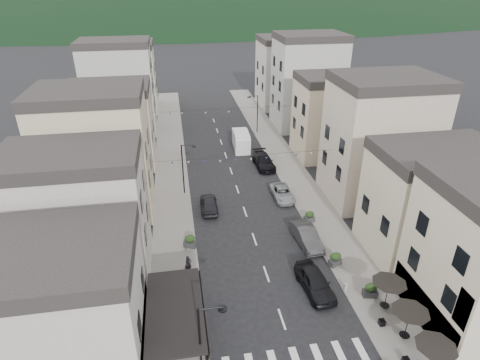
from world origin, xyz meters
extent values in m
cube|color=slate|center=(-7.50, 32.00, 0.06)|extent=(4.00, 76.00, 0.12)
cube|color=slate|center=(7.50, 32.00, 0.06)|extent=(4.00, 76.00, 0.12)
ellipsoid|color=black|center=(0.00, 300.00, 0.00)|extent=(640.00, 360.00, 70.00)
cube|color=#AFA9A0|center=(-15.50, 5.00, 4.00)|extent=(12.00, 8.00, 8.00)
cube|color=black|center=(-7.50, 5.00, 3.20)|extent=(3.60, 7.50, 0.15)
cube|color=black|center=(-5.70, 5.00, 2.70)|extent=(0.34, 7.50, 0.99)
cylinder|color=black|center=(-5.80, 8.50, 1.60)|extent=(0.10, 0.10, 3.20)
cube|color=#AFA9A0|center=(-14.50, 14.00, 5.00)|extent=(10.00, 7.00, 10.00)
cube|color=#262323|center=(-14.50, 14.00, 10.50)|extent=(10.20, 7.14, 1.00)
cube|color=beige|center=(-14.50, 24.00, 6.00)|extent=(10.00, 8.00, 12.00)
cube|color=#262323|center=(-14.50, 24.00, 12.50)|extent=(10.20, 8.16, 1.00)
cube|color=#AE9E8D|center=(-14.50, 36.00, 4.75)|extent=(10.00, 8.00, 9.50)
cube|color=#262323|center=(-14.50, 36.00, 10.00)|extent=(10.20, 8.16, 1.00)
cube|color=#AAAAA5|center=(-14.50, 48.00, 6.50)|extent=(10.00, 7.00, 13.00)
cube|color=#262323|center=(-14.50, 48.00, 13.50)|extent=(10.20, 7.14, 1.00)
cube|color=beige|center=(-14.50, 60.00, 5.50)|extent=(10.00, 9.00, 11.00)
cube|color=#262323|center=(-14.50, 60.00, 11.50)|extent=(10.20, 9.18, 1.00)
cube|color=beige|center=(14.50, 12.00, 4.50)|extent=(10.00, 7.00, 9.00)
cube|color=#262323|center=(14.50, 12.00, 9.50)|extent=(10.20, 7.14, 1.00)
cube|color=#AE9E8D|center=(14.50, 22.00, 6.25)|extent=(10.00, 8.00, 12.50)
cube|color=#262323|center=(14.50, 22.00, 13.00)|extent=(10.20, 8.16, 1.00)
cube|color=beige|center=(14.50, 34.00, 5.00)|extent=(10.00, 7.00, 10.00)
cube|color=#262323|center=(14.50, 34.00, 10.50)|extent=(10.20, 7.14, 1.00)
cube|color=#AAAAA5|center=(14.50, 46.00, 6.75)|extent=(10.00, 8.00, 13.50)
cube|color=#262323|center=(14.50, 46.00, 14.00)|extent=(10.20, 8.16, 1.00)
cube|color=#AFA9A0|center=(14.50, 58.00, 5.75)|extent=(10.00, 9.00, 11.50)
cube|color=#262323|center=(14.50, 58.00, 12.00)|extent=(10.20, 9.18, 1.00)
cone|color=black|center=(7.70, 0.00, 2.37)|extent=(2.50, 2.50, 0.55)
cylinder|color=black|center=(7.70, 2.80, 1.27)|extent=(0.06, 0.06, 2.30)
cone|color=black|center=(7.70, 2.80, 2.37)|extent=(2.50, 2.50, 0.55)
cylinder|color=black|center=(7.70, 2.80, 0.49)|extent=(0.70, 0.70, 0.04)
cylinder|color=black|center=(7.70, 5.60, 1.27)|extent=(0.06, 0.06, 2.30)
cone|color=black|center=(7.70, 5.60, 2.37)|extent=(2.50, 2.50, 0.55)
cylinder|color=black|center=(7.70, 5.60, 0.49)|extent=(0.70, 0.70, 0.04)
cylinder|color=black|center=(-6.10, 2.00, 3.00)|extent=(0.14, 0.14, 6.00)
cylinder|color=black|center=(-5.40, 2.00, 5.90)|extent=(1.40, 0.10, 0.10)
cylinder|color=black|center=(-4.75, 2.00, 5.75)|extent=(0.56, 0.56, 0.08)
cylinder|color=black|center=(-6.10, 26.00, 3.00)|extent=(0.14, 0.14, 6.00)
cylinder|color=black|center=(-5.40, 26.00, 5.90)|extent=(1.40, 0.10, 0.10)
cylinder|color=black|center=(-4.75, 26.00, 5.75)|extent=(0.56, 0.56, 0.08)
cylinder|color=black|center=(6.10, 44.00, 3.00)|extent=(0.14, 0.14, 6.00)
cylinder|color=black|center=(5.40, 44.00, 5.90)|extent=(1.40, 0.10, 0.10)
cylinder|color=black|center=(4.75, 44.00, 5.75)|extent=(0.56, 0.56, 0.08)
cylinder|color=gray|center=(-5.70, 6.00, 0.42)|extent=(0.26, 0.26, 0.60)
cylinder|color=gray|center=(-5.70, 9.00, 0.42)|extent=(0.26, 0.26, 0.60)
cylinder|color=gray|center=(5.70, 8.00, 0.42)|extent=(0.26, 0.26, 0.60)
cylinder|color=black|center=(0.00, 22.00, 6.00)|extent=(19.00, 0.02, 0.02)
cone|color=beige|center=(-8.71, 22.00, 5.81)|extent=(0.28, 0.28, 0.24)
cone|color=navy|center=(-7.12, 22.00, 5.73)|extent=(0.28, 0.28, 0.24)
cone|color=beige|center=(-5.54, 22.00, 5.65)|extent=(0.28, 0.28, 0.24)
cone|color=navy|center=(-3.96, 22.00, 5.58)|extent=(0.28, 0.28, 0.24)
cone|color=beige|center=(-2.38, 22.00, 5.54)|extent=(0.28, 0.28, 0.24)
cone|color=navy|center=(-0.79, 22.00, 5.51)|extent=(0.28, 0.28, 0.24)
cone|color=beige|center=(0.79, 22.00, 5.51)|extent=(0.28, 0.28, 0.24)
cone|color=navy|center=(2.38, 22.00, 5.54)|extent=(0.28, 0.28, 0.24)
cone|color=beige|center=(3.96, 22.00, 5.58)|extent=(0.28, 0.28, 0.24)
cone|color=navy|center=(5.54, 22.00, 5.65)|extent=(0.28, 0.28, 0.24)
cone|color=beige|center=(7.12, 22.00, 5.73)|extent=(0.28, 0.28, 0.24)
cone|color=navy|center=(8.71, 22.00, 5.81)|extent=(0.28, 0.28, 0.24)
cylinder|color=black|center=(0.00, 38.00, 6.00)|extent=(19.00, 0.02, 0.02)
cone|color=beige|center=(-8.71, 38.00, 5.81)|extent=(0.28, 0.28, 0.24)
cone|color=navy|center=(-7.12, 38.00, 5.73)|extent=(0.28, 0.28, 0.24)
cone|color=beige|center=(-5.54, 38.00, 5.65)|extent=(0.28, 0.28, 0.24)
cone|color=navy|center=(-3.96, 38.00, 5.58)|extent=(0.28, 0.28, 0.24)
cone|color=beige|center=(-2.38, 38.00, 5.54)|extent=(0.28, 0.28, 0.24)
cone|color=navy|center=(-0.79, 38.00, 5.51)|extent=(0.28, 0.28, 0.24)
cone|color=beige|center=(0.79, 38.00, 5.51)|extent=(0.28, 0.28, 0.24)
cone|color=navy|center=(2.38, 38.00, 5.54)|extent=(0.28, 0.28, 0.24)
cone|color=beige|center=(3.96, 38.00, 5.58)|extent=(0.28, 0.28, 0.24)
cone|color=navy|center=(5.54, 38.00, 5.65)|extent=(0.28, 0.28, 0.24)
cone|color=beige|center=(7.12, 38.00, 5.73)|extent=(0.28, 0.28, 0.24)
cone|color=navy|center=(8.71, 38.00, 5.81)|extent=(0.28, 0.28, 0.24)
imported|color=black|center=(3.31, 8.51, 0.83)|extent=(2.40, 5.02, 1.66)
imported|color=#333336|center=(4.60, 14.57, 0.80)|extent=(2.08, 4.95, 1.59)
imported|color=gray|center=(4.60, 23.17, 0.63)|extent=(2.14, 4.57, 1.26)
imported|color=black|center=(4.36, 31.52, 0.78)|extent=(2.39, 5.48, 1.57)
imported|color=black|center=(-3.68, 21.95, 0.74)|extent=(1.86, 4.39, 1.48)
cube|color=silver|center=(2.53, 38.14, 1.11)|extent=(2.41, 5.44, 2.22)
cube|color=silver|center=(2.50, 37.47, 2.28)|extent=(2.25, 3.66, 0.56)
cylinder|color=black|center=(1.53, 36.19, 0.39)|extent=(0.32, 0.79, 0.78)
cylinder|color=black|center=(3.31, 36.09, 0.39)|extent=(0.32, 0.79, 0.78)
cylinder|color=black|center=(1.76, 40.18, 0.39)|extent=(0.32, 0.79, 0.78)
cylinder|color=black|center=(3.53, 40.08, 0.39)|extent=(0.32, 0.79, 0.78)
imported|color=black|center=(-6.36, 12.19, 0.93)|extent=(0.70, 0.63, 1.62)
imported|color=#241F2A|center=(-6.47, 11.01, 0.94)|extent=(1.00, 0.94, 1.65)
cube|color=#2F2F32|center=(-6.00, 5.28, 0.39)|extent=(1.12, 0.68, 0.54)
ellipsoid|color=black|center=(-6.00, 5.28, 0.98)|extent=(0.94, 0.60, 0.69)
cube|color=#2B2B2D|center=(-6.04, 15.68, 0.40)|extent=(1.27, 1.02, 0.56)
ellipsoid|color=black|center=(-6.04, 15.68, 1.01)|extent=(0.98, 0.62, 0.71)
cube|color=#2D2D2F|center=(7.25, 7.02, 0.40)|extent=(1.19, 0.78, 0.55)
ellipsoid|color=black|center=(7.25, 7.02, 1.00)|extent=(0.97, 0.62, 0.70)
cube|color=#2B2C2E|center=(6.00, 11.06, 0.40)|extent=(1.27, 1.01, 0.56)
ellipsoid|color=black|center=(6.00, 11.06, 1.01)|extent=(0.98, 0.62, 0.71)
cube|color=#303032|center=(6.00, 17.92, 0.38)|extent=(1.06, 0.62, 0.52)
ellipsoid|color=black|center=(6.00, 17.92, 0.95)|extent=(0.91, 0.58, 0.66)
camera|label=1|loc=(-6.55, -14.41, 22.26)|focal=30.00mm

